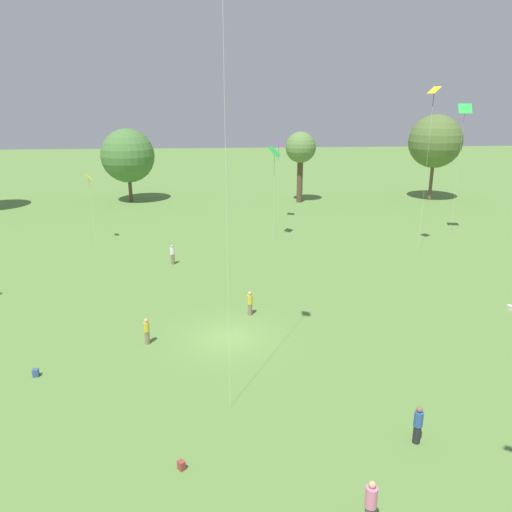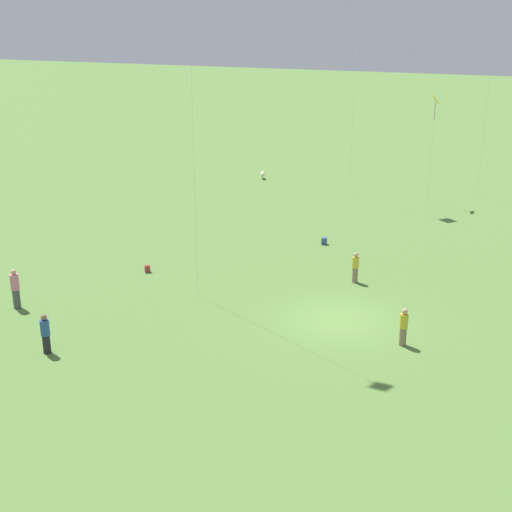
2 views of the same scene
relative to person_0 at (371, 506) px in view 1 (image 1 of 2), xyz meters
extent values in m
plane|color=#5B843D|center=(-4.06, 13.97, -0.94)|extent=(240.00, 240.00, 0.00)
cylinder|color=brown|center=(-16.17, 55.86, 0.83)|extent=(0.47, 0.47, 3.54)
sphere|color=#477538|center=(-16.17, 55.86, 5.24)|extent=(7.06, 7.06, 7.06)
cylinder|color=brown|center=(6.65, 53.69, 1.96)|extent=(0.77, 0.77, 5.80)
sphere|color=#5B7F42|center=(6.65, 53.69, 6.37)|extent=(4.03, 4.03, 4.03)
cylinder|color=brown|center=(24.91, 53.75, 1.72)|extent=(0.45, 0.45, 5.32)
sphere|color=#516B33|center=(24.91, 53.75, 7.02)|extent=(7.07, 7.07, 7.07)
cylinder|color=pink|center=(0.00, 0.00, 0.34)|extent=(0.41, 0.41, 0.73)
sphere|color=tan|center=(0.00, 0.00, 0.82)|extent=(0.24, 0.24, 0.24)
cylinder|color=#847056|center=(-8.76, 13.61, -0.55)|extent=(0.36, 0.36, 0.78)
cylinder|color=gold|center=(-8.76, 13.61, 0.11)|extent=(0.42, 0.42, 0.55)
sphere|color=tan|center=(-8.76, 13.61, 0.51)|extent=(0.24, 0.24, 0.24)
cylinder|color=#847056|center=(-2.66, 17.11, -0.56)|extent=(0.39, 0.39, 0.76)
cylinder|color=gold|center=(-2.66, 17.11, 0.13)|extent=(0.45, 0.45, 0.62)
sphere|color=tan|center=(-2.66, 17.11, 0.56)|extent=(0.24, 0.24, 0.24)
cylinder|color=#847056|center=(-8.42, 28.02, -0.49)|extent=(0.40, 0.40, 0.90)
cylinder|color=white|center=(-8.42, 28.02, 0.24)|extent=(0.47, 0.47, 0.56)
sphere|color=tan|center=(-8.42, 28.02, 0.64)|extent=(0.24, 0.24, 0.24)
cylinder|color=#232328|center=(3.19, 4.04, -0.55)|extent=(0.40, 0.40, 0.78)
cylinder|color=#2D5193|center=(3.19, 4.04, 0.16)|extent=(0.47, 0.47, 0.65)
sphere|color=brown|center=(3.19, 4.04, 0.61)|extent=(0.24, 0.24, 0.24)
cube|color=yellow|center=(13.36, 29.13, 13.11)|extent=(0.96, 1.07, 0.57)
cylinder|color=black|center=(13.36, 29.13, 12.32)|extent=(0.04, 0.04, 1.05)
cylinder|color=silver|center=(13.36, 29.13, 6.08)|extent=(0.01, 0.01, 14.05)
cube|color=green|center=(0.90, 34.67, 7.73)|extent=(1.35, 1.50, 0.89)
cylinder|color=green|center=(0.90, 34.67, 6.44)|extent=(0.04, 0.04, 1.83)
cylinder|color=silver|center=(0.90, 34.67, 3.39)|extent=(0.01, 0.01, 8.67)
cube|color=yellow|center=(-16.49, 35.39, 5.49)|extent=(0.70, 0.84, 0.51)
cylinder|color=orange|center=(-16.49, 35.39, 4.75)|extent=(0.04, 0.04, 1.02)
cylinder|color=silver|center=(-16.49, 35.39, 2.28)|extent=(0.01, 0.01, 6.44)
cube|color=green|center=(18.72, 34.21, 11.56)|extent=(1.37, 1.12, 0.89)
cylinder|color=#E54C99|center=(18.72, 34.21, 10.65)|extent=(0.04, 0.04, 1.11)
cylinder|color=silver|center=(18.72, 34.21, 5.31)|extent=(0.01, 0.01, 12.50)
cube|color=purple|center=(2.32, 42.53, 7.76)|extent=(1.11, 1.18, 0.45)
cylinder|color=blue|center=(2.32, 42.53, 6.71)|extent=(0.04, 0.04, 1.50)
cylinder|color=silver|center=(2.32, 42.53, 3.41)|extent=(0.01, 0.01, 8.70)
cylinder|color=silver|center=(-4.27, 7.08, 10.00)|extent=(0.01, 0.01, 21.89)
cube|color=#33518C|center=(-13.92, 10.53, -0.74)|extent=(0.30, 0.30, 0.40)
cube|color=#933833|center=(-6.22, 3.25, -0.76)|extent=(0.33, 0.34, 0.37)
cube|color=beige|center=(14.57, 16.57, -0.79)|extent=(0.32, 0.37, 0.31)
camera|label=1|loc=(-4.70, -12.43, 12.37)|focal=35.00mm
camera|label=2|loc=(23.90, 21.08, 12.21)|focal=50.00mm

